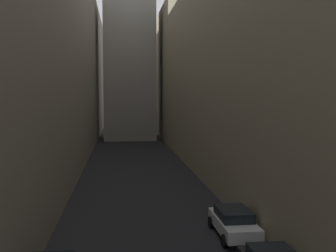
# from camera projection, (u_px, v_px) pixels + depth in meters

# --- Properties ---
(ground_plane) EXTENTS (264.00, 264.00, 0.00)m
(ground_plane) POSITION_uv_depth(u_px,v_px,m) (135.00, 163.00, 46.71)
(ground_plane) COLOR black
(building_block_left) EXTENTS (13.94, 108.00, 23.51)m
(building_block_left) POSITION_uv_depth(u_px,v_px,m) (23.00, 59.00, 46.36)
(building_block_left) COLOR #756B5B
(building_block_left) RESTS_ON ground
(building_block_right) EXTENTS (11.64, 108.00, 22.65)m
(building_block_right) POSITION_uv_depth(u_px,v_px,m) (229.00, 64.00, 49.15)
(building_block_right) COLOR gray
(building_block_right) RESTS_ON ground
(parked_car_right_far) EXTENTS (2.05, 4.56, 1.51)m
(parked_car_right_far) POSITION_uv_depth(u_px,v_px,m) (234.00, 222.00, 22.43)
(parked_car_right_far) COLOR silver
(parked_car_right_far) RESTS_ON ground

